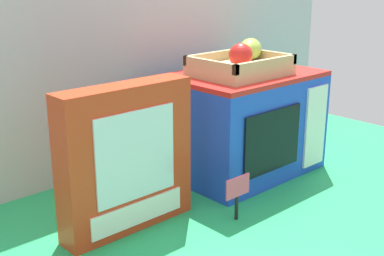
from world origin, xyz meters
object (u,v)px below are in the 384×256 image
at_px(cookie_set_box, 127,159).
at_px(food_groups_crate, 242,64).
at_px(price_sign, 237,191).
at_px(toy_microwave, 243,123).

bearing_deg(cookie_set_box, food_groups_crate, 6.45).
bearing_deg(cookie_set_box, price_sign, -35.08).
bearing_deg(toy_microwave, cookie_set_box, -172.71).
relative_size(food_groups_crate, price_sign, 2.38).
relative_size(food_groups_crate, cookie_set_box, 0.77).
height_order(toy_microwave, cookie_set_box, cookie_set_box).
height_order(toy_microwave, food_groups_crate, food_groups_crate).
bearing_deg(toy_microwave, food_groups_crate, -157.72).
bearing_deg(food_groups_crate, toy_microwave, 22.28).
bearing_deg(price_sign, toy_microwave, 39.93).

